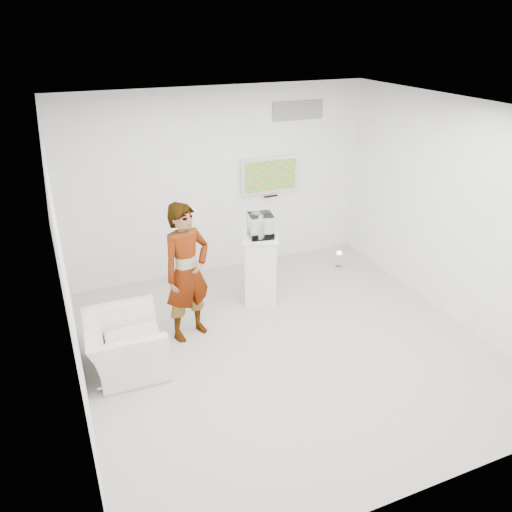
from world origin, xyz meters
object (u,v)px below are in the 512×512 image
(armchair, at_px, (125,344))
(floor_uplight, at_px, (339,260))
(pedestal, at_px, (260,269))
(tv, at_px, (270,175))
(person, at_px, (187,273))

(armchair, distance_m, floor_uplight, 4.03)
(pedestal, bearing_deg, floor_uplight, 15.53)
(tv, height_order, person, person)
(tv, relative_size, person, 0.53)
(tv, xyz_separation_m, armchair, (-2.84, -2.11, -1.22))
(tv, bearing_deg, armchair, -143.36)
(floor_uplight, bearing_deg, armchair, -160.58)
(tv, distance_m, person, 2.65)
(person, distance_m, floor_uplight, 3.14)
(armchair, bearing_deg, pedestal, -65.92)
(person, height_order, pedestal, person)
(pedestal, relative_size, floor_uplight, 3.37)
(tv, xyz_separation_m, person, (-1.92, -1.72, -0.61))
(person, height_order, armchair, person)
(person, relative_size, floor_uplight, 6.04)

